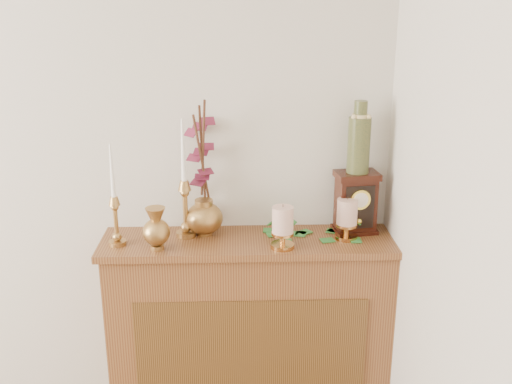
{
  "coord_description": "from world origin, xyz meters",
  "views": [
    {
      "loc": [
        1.35,
        -0.21,
        1.9
      ],
      "look_at": [
        1.42,
        2.05,
        1.15
      ],
      "focal_mm": 42.0,
      "sensor_mm": 36.0,
      "label": 1
    }
  ],
  "objects_px": {
    "candlestick_center": "(185,199)",
    "ginger_jar": "(202,172)",
    "mantel_clock": "(356,203)",
    "bud_vase": "(156,229)",
    "candlestick_left": "(115,213)",
    "ceramic_vase": "(359,141)"
  },
  "relations": [
    {
      "from": "candlestick_center",
      "to": "ginger_jar",
      "type": "bearing_deg",
      "value": 39.92
    },
    {
      "from": "ginger_jar",
      "to": "mantel_clock",
      "type": "distance_m",
      "value": 0.66
    },
    {
      "from": "ginger_jar",
      "to": "bud_vase",
      "type": "bearing_deg",
      "value": -132.31
    },
    {
      "from": "candlestick_left",
      "to": "bud_vase",
      "type": "xyz_separation_m",
      "value": [
        0.17,
        -0.05,
        -0.05
      ]
    },
    {
      "from": "ginger_jar",
      "to": "ceramic_vase",
      "type": "height_order",
      "value": "ginger_jar"
    },
    {
      "from": "candlestick_center",
      "to": "ceramic_vase",
      "type": "bearing_deg",
      "value": 2.35
    },
    {
      "from": "candlestick_left",
      "to": "mantel_clock",
      "type": "xyz_separation_m",
      "value": [
        0.99,
        0.11,
        -0.01
      ]
    },
    {
      "from": "ginger_jar",
      "to": "mantel_clock",
      "type": "bearing_deg",
      "value": -2.8
    },
    {
      "from": "candlestick_left",
      "to": "bud_vase",
      "type": "bearing_deg",
      "value": -17.58
    },
    {
      "from": "candlestick_center",
      "to": "mantel_clock",
      "type": "height_order",
      "value": "candlestick_center"
    },
    {
      "from": "candlestick_center",
      "to": "ginger_jar",
      "type": "relative_size",
      "value": 0.86
    },
    {
      "from": "mantel_clock",
      "to": "ginger_jar",
      "type": "bearing_deg",
      "value": 169.59
    },
    {
      "from": "candlestick_center",
      "to": "ceramic_vase",
      "type": "xyz_separation_m",
      "value": [
        0.72,
        0.03,
        0.24
      ]
    },
    {
      "from": "bud_vase",
      "to": "candlestick_center",
      "type": "bearing_deg",
      "value": 51.84
    },
    {
      "from": "candlestick_left",
      "to": "candlestick_center",
      "type": "bearing_deg",
      "value": 16.56
    },
    {
      "from": "candlestick_center",
      "to": "mantel_clock",
      "type": "bearing_deg",
      "value": 2.15
    },
    {
      "from": "ginger_jar",
      "to": "ceramic_vase",
      "type": "relative_size",
      "value": 1.95
    },
    {
      "from": "mantel_clock",
      "to": "candlestick_left",
      "type": "bearing_deg",
      "value": 178.62
    },
    {
      "from": "candlestick_center",
      "to": "mantel_clock",
      "type": "relative_size",
      "value": 1.89
    },
    {
      "from": "ginger_jar",
      "to": "mantel_clock",
      "type": "xyz_separation_m",
      "value": [
        0.65,
        -0.03,
        -0.13
      ]
    },
    {
      "from": "candlestick_center",
      "to": "mantel_clock",
      "type": "xyz_separation_m",
      "value": [
        0.72,
        0.03,
        -0.03
      ]
    },
    {
      "from": "candlestick_left",
      "to": "ginger_jar",
      "type": "bearing_deg",
      "value": 22.17
    }
  ]
}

